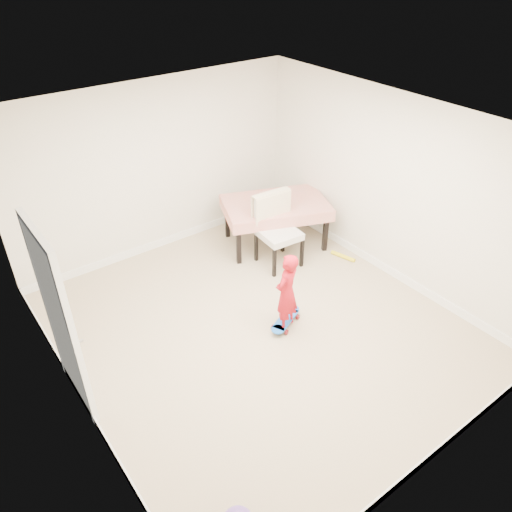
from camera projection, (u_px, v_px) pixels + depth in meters
ground at (259, 327)px, 6.36m from camera, size 5.00×5.00×0.00m
ceiling at (260, 131)px, 4.93m from camera, size 4.50×5.00×0.04m
wall_back at (157, 169)px, 7.30m from camera, size 4.50×0.04×2.60m
wall_front at (446, 372)px, 3.99m from camera, size 4.50×0.04×2.60m
wall_left at (64, 319)px, 4.53m from camera, size 0.04×5.00×2.60m
wall_right at (390, 189)px, 6.76m from camera, size 0.04×5.00×2.60m
door at (61, 324)px, 4.89m from camera, size 0.11×0.94×2.11m
baseboard_back at (166, 241)px, 7.99m from camera, size 4.50×0.02×0.12m
baseboard_front at (419, 466)px, 4.67m from camera, size 4.50×0.02×0.12m
baseboard_left at (89, 409)px, 5.21m from camera, size 0.02×5.00×0.12m
baseboard_right at (378, 264)px, 7.45m from camera, size 0.02×5.00×0.12m
dining_table at (275, 223)px, 7.85m from camera, size 1.82×1.50×0.74m
dining_chair at (279, 232)px, 7.27m from camera, size 0.65×0.72×1.10m
skateboard at (286, 321)px, 6.39m from camera, size 0.65×0.45×0.09m
child at (287, 295)px, 6.06m from camera, size 0.45×0.38×1.07m
foam_toy at (343, 256)px, 7.68m from camera, size 0.16×0.40×0.06m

